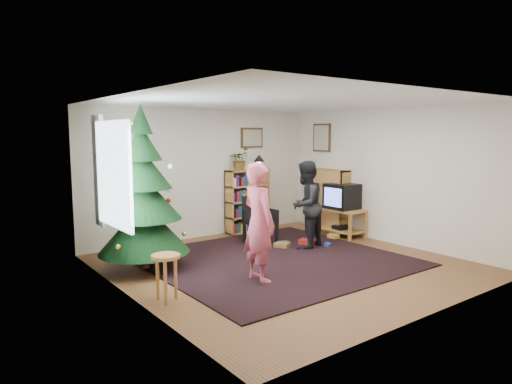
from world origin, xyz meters
TOP-DOWN VIEW (x-y plane):
  - floor at (0.00, 0.00)m, footprint 5.00×5.00m
  - ceiling at (0.00, 0.00)m, footprint 5.00×5.00m
  - wall_back at (0.00, 2.50)m, footprint 5.00×0.02m
  - wall_front at (0.00, -2.50)m, footprint 5.00×0.02m
  - wall_left at (-2.50, 0.00)m, footprint 0.02×5.00m
  - wall_right at (2.50, 0.00)m, footprint 0.02×5.00m
  - rug at (0.00, 0.30)m, footprint 3.80×3.60m
  - window_pane at (-2.47, 0.60)m, footprint 0.04×1.20m
  - curtain at (-2.43, 1.30)m, footprint 0.06×0.35m
  - picture_back at (1.15, 2.48)m, footprint 0.55×0.03m
  - picture_right at (2.48, 1.75)m, footprint 0.03×0.50m
  - christmas_tree at (-1.87, 1.10)m, footprint 1.35×1.35m
  - bookshelf_back at (0.94, 2.34)m, footprint 0.95×0.30m
  - bookshelf_right at (2.34, 1.38)m, footprint 0.30×0.95m
  - tv_stand at (2.22, 0.90)m, footprint 0.51×0.91m
  - crt_tv at (2.22, 0.90)m, footprint 0.53×0.57m
  - armchair at (0.50, 1.41)m, footprint 0.50×0.50m
  - stool at (-2.20, -0.33)m, footprint 0.35×0.35m
  - person_standing at (-0.83, -0.38)m, footprint 0.43×0.62m
  - person_by_chair at (0.95, 0.59)m, footprint 0.91×0.81m
  - potted_plant at (0.74, 2.34)m, footprint 0.50×0.48m
  - table_lamp at (1.24, 2.34)m, footprint 0.23×0.23m
  - floor_clutter at (1.16, 0.76)m, footprint 1.46×0.89m

SIDE VIEW (x-z plane):
  - floor at x=0.00m, z-range 0.00..0.00m
  - rug at x=0.00m, z-range 0.00..0.02m
  - floor_clutter at x=1.16m, z-range 0.00..0.08m
  - tv_stand at x=2.22m, z-range 0.05..0.60m
  - stool at x=-2.20m, z-range 0.16..0.74m
  - armchair at x=0.50m, z-range 0.03..0.92m
  - bookshelf_back at x=0.94m, z-range 0.01..1.31m
  - bookshelf_right at x=2.34m, z-range 0.01..1.31m
  - person_by_chair at x=0.95m, z-range 0.00..1.56m
  - crt_tv at x=2.22m, z-range 0.55..1.05m
  - person_standing at x=-0.83m, z-range 0.00..1.64m
  - christmas_tree at x=-1.87m, z-range -0.21..2.25m
  - wall_back at x=0.00m, z-range 0.00..2.50m
  - wall_front at x=0.00m, z-range 0.00..2.50m
  - wall_left at x=-2.50m, z-range 0.00..2.50m
  - wall_right at x=2.50m, z-range 0.00..2.50m
  - window_pane at x=-2.47m, z-range 0.80..2.20m
  - curtain at x=-2.43m, z-range 0.70..2.30m
  - table_lamp at x=1.24m, z-range 1.35..1.66m
  - potted_plant at x=0.74m, z-range 1.30..1.75m
  - picture_back at x=1.15m, z-range 1.74..2.16m
  - picture_right at x=2.48m, z-range 1.65..2.25m
  - ceiling at x=0.00m, z-range 2.50..2.50m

